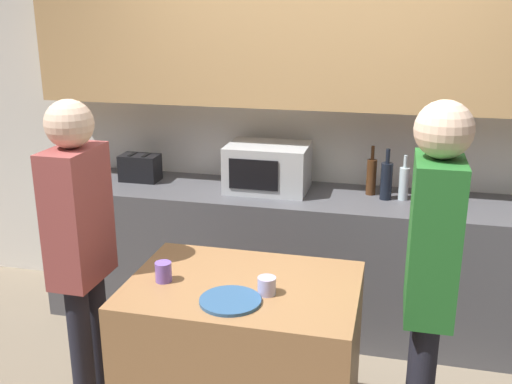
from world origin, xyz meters
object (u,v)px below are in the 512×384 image
at_px(bottle_0, 371,176).
at_px(bottle_2, 404,183).
at_px(bottle_1, 386,180).
at_px(plate_on_island, 230,301).
at_px(cup_1, 267,286).
at_px(bottle_3, 426,188).
at_px(toaster, 140,168).
at_px(person_center, 431,269).
at_px(microwave, 268,167).
at_px(cup_0, 163,272).
at_px(bottle_4, 443,187).
at_px(person_left, 80,243).

relative_size(bottle_0, bottle_2, 1.12).
height_order(bottle_1, plate_on_island, bottle_1).
xyz_separation_m(bottle_2, cup_1, (-0.55, -1.38, -0.10)).
xyz_separation_m(bottle_1, bottle_3, (0.23, -0.10, -0.00)).
relative_size(bottle_1, bottle_2, 1.13).
height_order(toaster, plate_on_island, toaster).
relative_size(plate_on_island, person_center, 0.15).
bearing_deg(microwave, cup_0, -97.17).
bearing_deg(person_center, bottle_2, 4.63).
bearing_deg(person_center, bottle_0, 12.62).
relative_size(plate_on_island, cup_0, 2.89).
bearing_deg(bottle_4, plate_on_island, -121.61).
xyz_separation_m(bottle_2, person_center, (0.11, -1.30, 0.02)).
height_order(bottle_1, person_left, person_left).
height_order(toaster, bottle_2, bottle_2).
distance_m(bottle_4, person_center, 1.31).
bearing_deg(microwave, toaster, 179.90).
height_order(bottle_2, plate_on_island, bottle_2).
height_order(bottle_0, cup_0, bottle_0).
bearing_deg(cup_1, person_center, 6.69).
bearing_deg(bottle_0, toaster, -178.02).
relative_size(cup_0, person_center, 0.05).
relative_size(bottle_2, cup_0, 3.13).
distance_m(bottle_3, cup_0, 1.70).
bearing_deg(bottle_4, bottle_1, -177.11).
bearing_deg(bottle_1, person_left, -136.93).
bearing_deg(person_left, bottle_2, 132.13).
bearing_deg(plate_on_island, cup_0, 160.42).
relative_size(toaster, person_left, 0.16).
bearing_deg(bottle_1, microwave, 178.36).
relative_size(cup_0, person_left, 0.05).
bearing_deg(plate_on_island, toaster, 125.51).
bearing_deg(person_left, bottle_1, 133.89).
bearing_deg(bottle_2, plate_on_island, -114.72).
bearing_deg(person_center, toaster, 54.61).
xyz_separation_m(bottle_0, cup_0, (-0.83, -1.43, -0.10)).
xyz_separation_m(microwave, plate_on_island, (0.17, -1.49, -0.17)).
height_order(microwave, cup_1, microwave).
distance_m(bottle_1, bottle_2, 0.11).
distance_m(bottle_0, cup_1, 1.49).
bearing_deg(plate_on_island, bottle_0, 72.63).
relative_size(cup_1, person_center, 0.05).
xyz_separation_m(cup_0, person_center, (1.14, 0.07, 0.11)).
height_order(microwave, person_center, person_center).
height_order(bottle_4, person_center, person_center).
distance_m(plate_on_island, cup_1, 0.17).
bearing_deg(microwave, person_center, -53.38).
xyz_separation_m(bottle_1, person_center, (0.22, -1.29, 0.00)).
distance_m(toaster, bottle_1, 1.65).
bearing_deg(bottle_2, person_center, -85.01).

